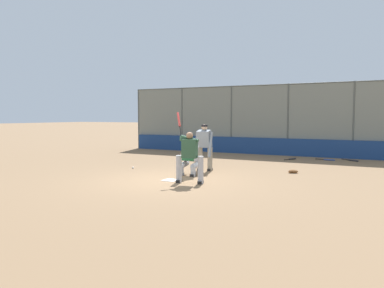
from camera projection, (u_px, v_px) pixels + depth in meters
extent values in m
plane|color=#846647|center=(171.00, 180.00, 11.38)|extent=(160.00, 160.00, 0.00)
cube|color=white|center=(171.00, 180.00, 11.38)|extent=(0.43, 0.43, 0.01)
cylinder|color=#515651|center=(354.00, 120.00, 17.04)|extent=(0.08, 0.08, 3.53)
cylinder|color=#515651|center=(288.00, 120.00, 18.41)|extent=(0.08, 0.08, 3.53)
cylinder|color=#515651|center=(231.00, 119.00, 19.77)|extent=(0.08, 0.08, 3.53)
cylinder|color=#515651|center=(182.00, 119.00, 21.13)|extent=(0.08, 0.08, 3.53)
cylinder|color=#515651|center=(139.00, 119.00, 22.50)|extent=(0.08, 0.08, 3.53)
cube|color=gray|center=(259.00, 120.00, 19.09)|extent=(14.90, 0.01, 3.53)
cylinder|color=#515651|center=(259.00, 85.00, 18.96)|extent=(14.90, 0.06, 0.06)
cube|color=navy|center=(258.00, 146.00, 19.10)|extent=(14.60, 0.18, 0.84)
cube|color=slate|center=(263.00, 149.00, 21.46)|extent=(10.43, 2.50, 0.12)
cube|color=slate|center=(258.00, 147.00, 20.72)|extent=(10.43, 0.55, 0.44)
cube|color=#B7BABC|center=(258.00, 143.00, 20.70)|extent=(10.43, 0.24, 0.08)
cube|color=slate|center=(261.00, 144.00, 21.19)|extent=(10.43, 0.55, 0.76)
cube|color=#B7BABC|center=(261.00, 136.00, 21.16)|extent=(10.43, 0.24, 0.08)
cube|color=slate|center=(264.00, 140.00, 21.67)|extent=(10.43, 0.55, 1.08)
cube|color=#B7BABC|center=(264.00, 130.00, 21.62)|extent=(10.43, 0.24, 0.08)
cube|color=slate|center=(267.00, 137.00, 22.14)|extent=(10.43, 0.55, 1.40)
cube|color=#B7BABC|center=(267.00, 125.00, 22.09)|extent=(10.43, 0.24, 0.08)
cylinder|color=#B7B7BC|center=(201.00, 170.00, 10.79)|extent=(0.17, 0.17, 0.80)
cube|color=black|center=(201.00, 182.00, 10.82)|extent=(0.15, 0.29, 0.08)
cylinder|color=#B7B7BC|center=(179.00, 169.00, 11.00)|extent=(0.17, 0.17, 0.80)
cube|color=black|center=(179.00, 181.00, 11.03)|extent=(0.15, 0.29, 0.08)
cube|color=#2D5138|center=(190.00, 149.00, 10.85)|extent=(0.47, 0.31, 0.55)
sphere|color=#936B4C|center=(190.00, 136.00, 10.82)|extent=(0.20, 0.20, 0.20)
cylinder|color=#2D5138|center=(190.00, 139.00, 10.86)|extent=(0.57, 0.13, 0.21)
cylinder|color=#2D5138|center=(181.00, 139.00, 10.94)|extent=(0.14, 0.16, 0.15)
sphere|color=black|center=(181.00, 136.00, 10.96)|extent=(0.04, 0.04, 0.04)
cylinder|color=black|center=(180.00, 131.00, 11.04)|extent=(0.16, 0.17, 0.31)
cylinder|color=maroon|center=(179.00, 119.00, 11.23)|extent=(0.26, 0.28, 0.44)
cylinder|color=#B7B7BC|center=(193.00, 171.00, 12.11)|extent=(0.16, 0.16, 0.32)
cylinder|color=#B7B7BC|center=(196.00, 165.00, 12.28)|extent=(0.21, 0.49, 0.25)
cube|color=black|center=(193.00, 175.00, 12.12)|extent=(0.11, 0.26, 0.08)
cylinder|color=#B7B7BC|center=(181.00, 171.00, 12.28)|extent=(0.16, 0.16, 0.32)
cylinder|color=#B7B7BC|center=(184.00, 164.00, 12.46)|extent=(0.21, 0.49, 0.25)
cube|color=black|center=(181.00, 174.00, 12.29)|extent=(0.11, 0.26, 0.08)
cube|color=#B7B7BC|center=(190.00, 153.00, 12.38)|extent=(0.48, 0.40, 0.58)
cube|color=#235B33|center=(188.00, 153.00, 12.24)|extent=(0.42, 0.16, 0.48)
sphere|color=tan|center=(190.00, 142.00, 12.36)|extent=(0.21, 0.21, 0.21)
sphere|color=#235B33|center=(190.00, 141.00, 12.35)|extent=(0.24, 0.24, 0.24)
cylinder|color=#B7B7BC|center=(192.00, 149.00, 12.07)|extent=(0.28, 0.56, 0.17)
ellipsoid|color=black|center=(186.00, 150.00, 11.88)|extent=(0.30, 0.12, 0.24)
cylinder|color=tan|center=(183.00, 152.00, 12.50)|extent=(0.11, 0.33, 0.47)
cylinder|color=gray|center=(210.00, 159.00, 13.33)|extent=(0.18, 0.18, 0.85)
cube|color=black|center=(210.00, 170.00, 13.35)|extent=(0.11, 0.28, 0.08)
cylinder|color=gray|center=(200.00, 158.00, 13.50)|extent=(0.18, 0.18, 0.85)
cube|color=black|center=(200.00, 169.00, 13.53)|extent=(0.11, 0.28, 0.08)
cube|color=gray|center=(204.00, 139.00, 13.30)|extent=(0.47, 0.41, 0.65)
sphere|color=tan|center=(204.00, 127.00, 13.27)|extent=(0.21, 0.21, 0.21)
cylinder|color=black|center=(204.00, 126.00, 13.27)|extent=(0.22, 0.22, 0.07)
cylinder|color=gray|center=(210.00, 145.00, 13.15)|extent=(0.14, 0.24, 0.90)
cylinder|color=gray|center=(197.00, 144.00, 13.38)|extent=(0.15, 0.24, 0.90)
sphere|color=black|center=(316.00, 159.00, 16.71)|extent=(0.04, 0.04, 0.04)
cylinder|color=black|center=(320.00, 159.00, 16.61)|extent=(0.35, 0.07, 0.03)
cylinder|color=#334789|center=(329.00, 160.00, 16.38)|extent=(0.48, 0.13, 0.07)
sphere|color=black|center=(342.00, 159.00, 16.69)|extent=(0.04, 0.04, 0.04)
cylinder|color=black|center=(345.00, 159.00, 16.53)|extent=(0.31, 0.25, 0.03)
cylinder|color=#28282D|center=(353.00, 161.00, 16.13)|extent=(0.44, 0.36, 0.07)
sphere|color=black|center=(284.00, 160.00, 16.40)|extent=(0.04, 0.04, 0.04)
cylinder|color=black|center=(287.00, 159.00, 16.50)|extent=(0.16, 0.32, 0.03)
cylinder|color=#28282D|center=(292.00, 159.00, 16.75)|extent=(0.25, 0.45, 0.07)
ellipsoid|color=brown|center=(293.00, 171.00, 12.82)|extent=(0.32, 0.21, 0.12)
ellipsoid|color=brown|center=(290.00, 172.00, 12.78)|extent=(0.12, 0.09, 0.09)
sphere|color=white|center=(133.00, 168.00, 13.87)|extent=(0.07, 0.07, 0.07)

